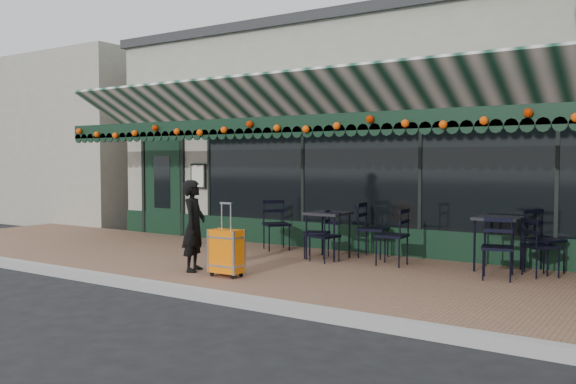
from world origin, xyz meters
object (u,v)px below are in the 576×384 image
Objects in this scene: chair_a_front at (497,248)px; chair_a_extra at (541,247)px; suitcase at (226,252)px; chair_b_left at (317,233)px; cafe_table_a at (499,222)px; chair_solo at (276,225)px; chair_a_left at (392,236)px; chair_a_right at (545,241)px; woman at (194,226)px; chair_b_right at (373,230)px; cafe_table_b at (328,217)px; chair_b_front at (324,237)px.

chair_a_front is 1.02× the size of chair_a_extra.
suitcase reaches higher than chair_a_extra.
chair_b_left is at bearing 50.52° from chair_a_extra.
cafe_table_a is at bearing 39.17° from suitcase.
chair_a_left is at bearing -58.73° from chair_solo.
chair_b_left is (-3.60, -0.67, -0.06)m from chair_a_right.
chair_a_front reaches higher than chair_b_left.
woman reaches higher than chair_solo.
chair_b_right reaches higher than chair_solo.
chair_a_front is at bearing 29.22° from suitcase.
cafe_table_a is (3.87, 2.63, 0.05)m from woman.
suitcase is 2.75m from chair_solo.
woman is 5.15m from chair_a_extra.
chair_a_front is at bearing 78.17° from chair_a_left.
chair_a_front is at bearing 68.44° from chair_b_left.
chair_b_left is at bearing -172.56° from cafe_table_b.
chair_a_left is 2.23m from chair_a_extra.
chair_b_right is (1.02, 2.79, 0.13)m from suitcase.
woman reaches higher than chair_a_right.
chair_b_left is at bearing 152.92° from chair_b_front.
chair_a_right is at bearing -81.64° from woman.
cafe_table_a is 0.87× the size of chair_solo.
woman is 1.65× the size of chair_b_left.
cafe_table_b is 0.37m from chair_b_left.
chair_solo is at bearing 107.88° from suitcase.
cafe_table_a is at bearing 31.18° from chair_a_extra.
chair_a_front is at bearing -115.33° from chair_b_right.
cafe_table_a is 0.74m from chair_a_extra.
chair_a_extra is (4.52, 2.47, -0.26)m from woman.
cafe_table_b is (-2.75, -0.47, -0.02)m from cafe_table_a.
cafe_table_a is at bearing 30.27° from chair_b_front.
chair_solo reaches higher than chair_a_extra.
cafe_table_a is at bearing 91.09° from chair_a_front.
woman is at bearing -50.37° from chair_a_left.
chair_a_left reaches higher than chair_b_left.
chair_a_front is 2.82m from chair_b_front.
chair_solo is at bearing -126.20° from chair_b_left.
chair_b_left is 0.42m from chair_b_front.
chair_b_left is 0.89× the size of chair_solo.
chair_solo is at bearing 169.20° from chair_b_front.
chair_a_extra is at bearing 94.67° from chair_a_left.
chair_a_extra is at bearing -14.07° from cafe_table_a.
chair_a_front is (1.73, -0.26, -0.03)m from chair_a_left.
cafe_table_b is at bearing 125.53° from chair_a_right.
suitcase is 3.89m from chair_a_front.
chair_b_front is at bearing 143.75° from chair_b_right.
chair_a_right is 1.00× the size of chair_b_right.
chair_b_right reaches higher than cafe_table_a.
suitcase is at bearing -121.36° from chair_solo.
chair_solo reaches higher than chair_a_left.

